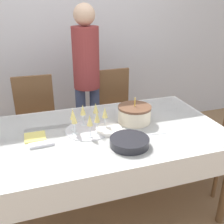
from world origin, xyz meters
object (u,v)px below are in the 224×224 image
champagne_tray (88,121)px  plate_stack_main (130,142)px  person_standing (86,69)px  dining_chair_far_left (37,120)px  birthday_cake (134,114)px  plate_stack_dessert (109,130)px  dining_chair_far_right (115,110)px

champagne_tray → plate_stack_main: bearing=-55.3°
champagne_tray → person_standing: bearing=77.5°
dining_chair_far_left → birthday_cake: 1.12m
dining_chair_far_left → plate_stack_dessert: dining_chair_far_left is taller
dining_chair_far_left → dining_chair_far_right: 0.86m
dining_chair_far_right → birthday_cake: bearing=-97.0°
dining_chair_far_right → person_standing: size_ratio=0.59×
birthday_cake → champagne_tray: 0.40m
plate_stack_main → champagne_tray: bearing=124.7°
champagne_tray → dining_chair_far_left: bearing=114.8°
champagne_tray → plate_stack_dessert: (0.14, -0.07, -0.07)m
champagne_tray → person_standing: person_standing is taller
dining_chair_far_right → birthday_cake: size_ratio=3.59×
plate_stack_main → person_standing: 1.23m
dining_chair_far_left → champagne_tray: bearing=-65.2°
dining_chair_far_left → birthday_cake: (0.77, -0.76, 0.28)m
dining_chair_far_right → plate_stack_dessert: (-0.35, -0.86, 0.22)m
plate_stack_dessert → dining_chair_far_left: bearing=120.7°
person_standing → birthday_cake: bearing=-77.1°
dining_chair_far_left → plate_stack_main: dining_chair_far_left is taller
plate_stack_main → plate_stack_dessert: (-0.07, 0.25, -0.01)m
plate_stack_dessert → person_standing: person_standing is taller
birthday_cake → person_standing: 0.90m
plate_stack_dessert → dining_chair_far_right: bearing=68.1°
champagne_tray → dining_chair_far_right: bearing=58.5°
plate_stack_main → dining_chair_far_right: bearing=76.2°
dining_chair_far_left → person_standing: (0.57, 0.10, 0.46)m
plate_stack_dessert → champagne_tray: bearing=155.5°
champagne_tray → plate_stack_main: size_ratio=1.28×
champagne_tray → plate_stack_dessert: champagne_tray is taller
plate_stack_main → plate_stack_dessert: 0.26m
person_standing → champagne_tray: bearing=-102.5°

